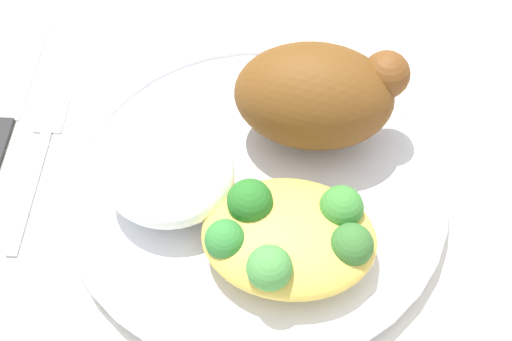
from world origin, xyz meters
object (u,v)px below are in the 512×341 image
Objects in this scene: fork at (38,161)px; knife at (6,120)px; plate at (256,186)px; rice_pile at (169,175)px; roasted_chicken at (318,95)px; mac_cheese_with_broccoli at (289,235)px.

knife is (-0.04, 0.04, 0.00)m from fork.
rice_pile reaches higher than plate.
roasted_chicken is 0.10m from mac_cheese_with_broccoli.
mac_cheese_with_broccoli is at bearing -23.66° from rice_pile.
plate reaches higher than knife.
plate is at bearing -13.15° from knife.
roasted_chicken reaches higher than knife.
mac_cheese_with_broccoli reaches higher than rice_pile.
rice_pile reaches higher than fork.
mac_cheese_with_broccoli is 0.59× the size of knife.
plate is at bearing -128.33° from roasted_chicken.
plate is 2.41× the size of mac_cheese_with_broccoli.
fork is at bearing 161.31° from mac_cheese_with_broccoli.
fork is (-0.11, 0.03, -0.04)m from rice_pile.
plate is 1.43× the size of knife.
mac_cheese_with_broccoli is at bearing -96.44° from roasted_chicken.
roasted_chicken is 0.25m from knife.
knife is at bearing -179.69° from roasted_chicken.
knife is (-0.20, 0.05, -0.01)m from plate.
roasted_chicken is at bearing 10.23° from fork.
rice_pile is at bearing 156.34° from mac_cheese_with_broccoli.
plate is at bearing 116.48° from mac_cheese_with_broccoli.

